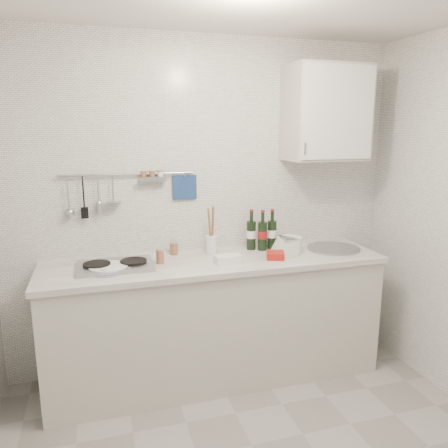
# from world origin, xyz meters

# --- Properties ---
(back_wall) EXTENTS (3.00, 0.02, 2.50)m
(back_wall) POSITION_xyz_m (0.00, 1.40, 1.25)
(back_wall) COLOR silver
(back_wall) RESTS_ON floor
(counter) EXTENTS (2.44, 0.64, 0.96)m
(counter) POSITION_xyz_m (0.01, 1.10, 0.43)
(counter) COLOR #B8B5AA
(counter) RESTS_ON floor
(wall_rail) EXTENTS (0.98, 0.09, 0.34)m
(wall_rail) POSITION_xyz_m (-0.60, 1.37, 1.43)
(wall_rail) COLOR #93969B
(wall_rail) RESTS_ON back_wall
(wall_cabinet) EXTENTS (0.60, 0.38, 0.70)m
(wall_cabinet) POSITION_xyz_m (0.90, 1.22, 1.95)
(wall_cabinet) COLOR #B8B5AA
(wall_cabinet) RESTS_ON back_wall
(plate_stack_hob) EXTENTS (0.27, 0.27, 0.03)m
(plate_stack_hob) POSITION_xyz_m (-0.75, 1.05, 0.94)
(plate_stack_hob) COLOR #494CA7
(plate_stack_hob) RESTS_ON counter
(plate_stack_sink) EXTENTS (0.26, 0.24, 0.12)m
(plate_stack_sink) POSITION_xyz_m (0.57, 1.12, 0.97)
(plate_stack_sink) COLOR white
(plate_stack_sink) RESTS_ON counter
(wine_bottles) EXTENTS (0.23, 0.12, 0.31)m
(wine_bottles) POSITION_xyz_m (0.41, 1.26, 1.07)
(wine_bottles) COLOR black
(wine_bottles) RESTS_ON counter
(butter_dish) EXTENTS (0.20, 0.12, 0.06)m
(butter_dish) POSITION_xyz_m (0.06, 0.99, 0.95)
(butter_dish) COLOR white
(butter_dish) RESTS_ON counter
(strawberry_punnet) EXTENTS (0.15, 0.15, 0.05)m
(strawberry_punnet) POSITION_xyz_m (0.42, 0.99, 0.95)
(strawberry_punnet) COLOR red
(strawberry_punnet) RESTS_ON counter
(utensil_crock) EXTENTS (0.09, 0.09, 0.36)m
(utensil_crock) POSITION_xyz_m (0.01, 1.27, 1.00)
(utensil_crock) COLOR white
(utensil_crock) RESTS_ON counter
(jar_a) EXTENTS (0.06, 0.06, 0.10)m
(jar_a) POSITION_xyz_m (-0.26, 1.31, 0.97)
(jar_a) COLOR #905939
(jar_a) RESTS_ON counter
(jar_b) EXTENTS (0.07, 0.07, 0.08)m
(jar_b) POSITION_xyz_m (0.55, 1.28, 0.96)
(jar_b) COLOR #905939
(jar_b) RESTS_ON counter
(jar_c) EXTENTS (0.07, 0.07, 0.08)m
(jar_c) POSITION_xyz_m (0.62, 1.17, 0.96)
(jar_c) COLOR #905939
(jar_c) RESTS_ON counter
(jar_d) EXTENTS (0.06, 0.06, 0.10)m
(jar_d) POSITION_xyz_m (-0.40, 1.12, 0.97)
(jar_d) COLOR #905939
(jar_d) RESTS_ON counter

